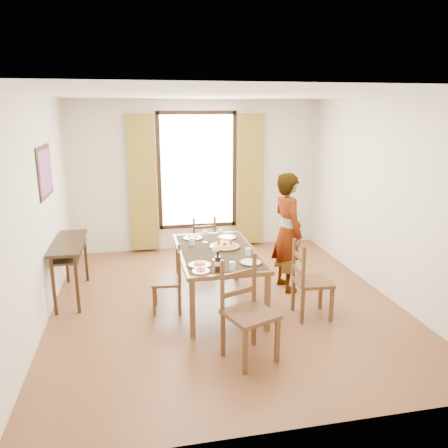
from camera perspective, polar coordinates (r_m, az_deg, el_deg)
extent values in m
plane|color=#4F3418|center=(6.01, 0.07, -10.10)|extent=(5.00, 5.00, 0.00)
cube|color=beige|center=(8.00, -3.55, 6.30)|extent=(4.50, 0.10, 2.70)
cube|color=beige|center=(3.26, 8.99, -6.60)|extent=(4.50, 0.10, 2.70)
cube|color=beige|center=(5.59, -23.17, 1.40)|extent=(0.10, 5.00, 2.70)
cube|color=beige|center=(6.41, 20.23, 3.28)|extent=(0.10, 5.00, 2.70)
cube|color=white|center=(5.45, 0.08, 16.80)|extent=(4.50, 5.00, 0.04)
cube|color=white|center=(7.96, -3.53, 6.98)|extent=(1.30, 0.04, 2.00)
cube|color=olive|center=(7.85, -10.57, 5.17)|extent=(0.48, 0.10, 2.40)
cube|color=olive|center=(8.12, 3.45, 5.71)|extent=(0.48, 0.10, 2.40)
cube|color=black|center=(6.10, -22.36, 6.35)|extent=(0.02, 0.86, 0.66)
cube|color=red|center=(6.09, -22.27, 6.35)|extent=(0.01, 0.76, 0.56)
cube|color=black|center=(6.26, -19.63, -2.32)|extent=(0.38, 1.20, 0.04)
cube|color=black|center=(6.29, -19.54, -3.36)|extent=(0.34, 1.10, 0.03)
cube|color=black|center=(5.90, -21.35, -7.64)|extent=(0.04, 0.04, 0.76)
cube|color=black|center=(6.92, -19.90, -4.22)|extent=(0.04, 0.04, 0.76)
cube|color=black|center=(5.85, -18.64, -7.56)|extent=(0.04, 0.04, 0.76)
cube|color=black|center=(6.88, -17.59, -4.13)|extent=(0.04, 0.04, 0.76)
cube|color=brown|center=(5.67, -0.88, -3.75)|extent=(1.00, 1.74, 0.05)
cube|color=black|center=(5.66, -0.89, -3.48)|extent=(0.92, 1.60, 0.01)
cube|color=brown|center=(5.01, -4.15, -11.03)|extent=(0.06, 0.06, 0.70)
cube|color=brown|center=(6.50, -6.02, -4.89)|extent=(0.06, 0.06, 0.70)
cube|color=brown|center=(5.18, 5.67, -10.16)|extent=(0.06, 0.06, 0.70)
cube|color=brown|center=(6.63, 1.57, -4.40)|extent=(0.06, 0.06, 0.70)
cube|color=brown|center=(5.67, -7.50, -7.42)|extent=(0.41, 0.41, 0.04)
cube|color=brown|center=(5.90, -8.95, -8.66)|extent=(0.04, 0.04, 0.40)
cube|color=brown|center=(5.89, -5.84, -8.59)|extent=(0.04, 0.04, 0.40)
cube|color=brown|center=(5.61, -9.11, -9.94)|extent=(0.04, 0.04, 0.40)
cube|color=brown|center=(5.60, -5.83, -9.88)|extent=(0.04, 0.04, 0.40)
cube|color=brown|center=(5.74, -5.86, -4.75)|extent=(0.03, 0.03, 0.44)
cube|color=brown|center=(5.44, -5.85, -5.86)|extent=(0.03, 0.03, 0.44)
cube|color=brown|center=(5.62, -5.83, -6.13)|extent=(0.05, 0.32, 0.04)
cube|color=brown|center=(5.57, -5.87, -4.61)|extent=(0.05, 0.32, 0.04)
cube|color=brown|center=(7.13, -2.88, -2.44)|extent=(0.42, 0.42, 0.04)
cube|color=brown|center=(7.38, -1.89, -3.52)|extent=(0.04, 0.04, 0.42)
cube|color=brown|center=(7.08, -1.22, -4.34)|extent=(0.04, 0.04, 0.42)
cube|color=brown|center=(7.31, -4.45, -3.74)|extent=(0.04, 0.04, 0.42)
cube|color=brown|center=(7.00, -3.89, -4.58)|extent=(0.04, 0.04, 0.42)
cube|color=brown|center=(6.93, -1.22, -0.90)|extent=(0.03, 0.03, 0.47)
cube|color=brown|center=(6.86, -3.94, -1.11)|extent=(0.03, 0.03, 0.47)
cube|color=brown|center=(6.92, -2.56, -1.75)|extent=(0.34, 0.05, 0.05)
cube|color=brown|center=(6.87, -2.58, -0.41)|extent=(0.34, 0.05, 0.05)
cube|color=brown|center=(4.55, 3.43, -11.69)|extent=(0.61, 0.61, 0.04)
cube|color=brown|center=(4.42, 2.77, -16.23)|extent=(0.04, 0.04, 0.50)
cube|color=brown|center=(4.71, -0.14, -14.12)|extent=(0.04, 0.04, 0.50)
cube|color=brown|center=(4.64, 6.98, -14.75)|extent=(0.04, 0.04, 0.50)
cube|color=brown|center=(4.91, 3.93, -12.86)|extent=(0.04, 0.04, 0.50)
cube|color=brown|center=(4.49, -0.22, -8.11)|extent=(0.04, 0.04, 0.56)
cube|color=brown|center=(4.70, 3.96, -7.07)|extent=(0.04, 0.04, 0.56)
cube|color=brown|center=(4.63, 1.91, -8.86)|extent=(0.39, 0.17, 0.06)
cube|color=brown|center=(4.56, 1.93, -6.54)|extent=(0.39, 0.17, 0.06)
cube|color=brown|center=(5.55, 11.51, -7.39)|extent=(0.45, 0.45, 0.04)
cube|color=brown|center=(5.55, 13.86, -10.13)|extent=(0.04, 0.04, 0.46)
cube|color=brown|center=(5.43, 10.19, -10.52)|extent=(0.04, 0.04, 0.46)
cube|color=brown|center=(5.86, 12.49, -8.67)|extent=(0.04, 0.04, 0.46)
cube|color=brown|center=(5.75, 9.02, -8.99)|extent=(0.04, 0.04, 0.46)
cube|color=brown|center=(5.24, 10.33, -5.71)|extent=(0.04, 0.04, 0.51)
cube|color=brown|center=(5.57, 9.12, -4.41)|extent=(0.04, 0.04, 0.51)
cube|color=brown|center=(5.44, 9.66, -6.06)|extent=(0.05, 0.37, 0.05)
cube|color=brown|center=(5.37, 9.74, -4.22)|extent=(0.05, 0.37, 0.05)
imported|color=gray|center=(6.22, 8.31, -1.07)|extent=(0.73, 0.57, 1.69)
cylinder|color=silver|center=(5.45, 3.15, -3.66)|extent=(0.07, 0.07, 0.10)
cylinder|color=silver|center=(5.88, -4.19, -2.27)|extent=(0.07, 0.07, 0.10)
cylinder|color=silver|center=(4.97, 1.11, -5.52)|extent=(0.07, 0.07, 0.10)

